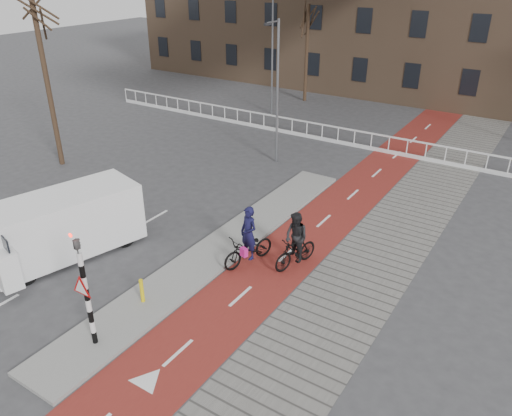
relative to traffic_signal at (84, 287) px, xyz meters
The scene contains 14 objects.
ground 2.90m from the traffic_signal, 73.47° to the left, with size 120.00×120.00×0.00m, color #38383A.
bike_lane 12.36m from the traffic_signal, 80.09° to the left, with size 2.50×60.00×0.01m, color maroon.
sidewalk 13.13m from the traffic_signal, 67.82° to the left, with size 3.00×60.00×0.01m, color slate.
curb_island 6.32m from the traffic_signal, 90.95° to the left, with size 1.80×16.00×0.12m, color gray.
traffic_signal is the anchor object (origin of this frame).
bollard 2.55m from the traffic_signal, 95.48° to the left, with size 0.12×0.12×0.79m, color yellow.
cyclist_near 6.04m from the traffic_signal, 77.72° to the left, with size 1.31×2.22×2.16m.
cyclist_far 7.14m from the traffic_signal, 67.48° to the left, with size 1.06×1.96×2.02m.
van 5.41m from the traffic_signal, 148.98° to the left, with size 3.43×5.66×2.28m.
railing 19.60m from the traffic_signal, 103.02° to the left, with size 28.00×0.10×0.99m.
tree_left 14.91m from the traffic_signal, 145.32° to the left, with size 0.25×0.25×8.73m, color black.
tree_mid 27.61m from the traffic_signal, 105.78° to the left, with size 0.25×0.25×6.73m, color black.
streetlight_near 15.03m from the traffic_signal, 101.24° to the left, with size 0.12×0.12×7.07m, color slate.
streetlight_left 23.65m from the traffic_signal, 109.31° to the left, with size 0.12×0.12×7.62m, color slate.
Camera 1 is at (8.86, -8.51, 9.60)m, focal length 35.00 mm.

